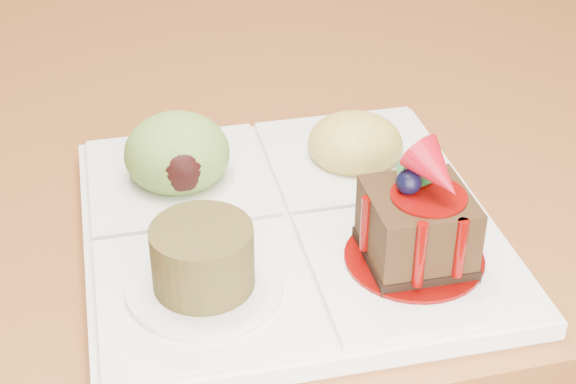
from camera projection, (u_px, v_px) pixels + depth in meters
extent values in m
plane|color=#512F17|center=(220.00, 329.00, 1.61)|extent=(6.00, 6.00, 0.00)
cylinder|color=black|center=(466.00, 214.00, 1.55)|extent=(0.04, 0.04, 0.42)
cylinder|color=black|center=(461.00, 120.00, 1.84)|extent=(0.04, 0.04, 0.42)
cube|color=silver|center=(288.00, 229.00, 0.58)|extent=(0.27, 0.27, 0.01)
cube|color=silver|center=(413.00, 263.00, 0.53)|extent=(0.13, 0.13, 0.01)
cube|color=silver|center=(205.00, 293.00, 0.51)|extent=(0.13, 0.13, 0.01)
cube|color=silver|center=(179.00, 178.00, 0.61)|extent=(0.13, 0.13, 0.01)
cube|color=silver|center=(354.00, 158.00, 0.64)|extent=(0.13, 0.13, 0.01)
cylinder|color=#5B0503|center=(414.00, 258.00, 0.53)|extent=(0.08, 0.08, 0.00)
cube|color=black|center=(414.00, 254.00, 0.53)|extent=(0.06, 0.06, 0.01)
cube|color=black|center=(417.00, 222.00, 0.52)|extent=(0.06, 0.06, 0.04)
cylinder|color=#5B0503|center=(420.00, 194.00, 0.50)|extent=(0.04, 0.04, 0.00)
sphere|color=black|center=(409.00, 182.00, 0.50)|extent=(0.02, 0.02, 0.02)
cone|color=maroon|center=(437.00, 172.00, 0.49)|extent=(0.04, 0.05, 0.04)
cube|color=#104115|center=(418.00, 175.00, 0.51)|extent=(0.01, 0.02, 0.01)
cube|color=#104115|center=(406.00, 174.00, 0.51)|extent=(0.01, 0.02, 0.01)
cylinder|color=#5B0503|center=(420.00, 255.00, 0.49)|extent=(0.01, 0.01, 0.04)
cylinder|color=#5B0503|center=(460.00, 248.00, 0.49)|extent=(0.01, 0.01, 0.04)
cylinder|color=#5B0503|center=(366.00, 224.00, 0.51)|extent=(0.01, 0.01, 0.04)
cylinder|color=silver|center=(204.00, 286.00, 0.51)|extent=(0.09, 0.09, 0.00)
cylinder|color=#492D15|center=(203.00, 257.00, 0.49)|extent=(0.06, 0.06, 0.04)
cylinder|color=#4E2110|center=(201.00, 238.00, 0.49)|extent=(0.05, 0.05, 0.00)
ellipsoid|color=olive|center=(177.00, 153.00, 0.60)|extent=(0.07, 0.07, 0.05)
ellipsoid|color=black|center=(182.00, 170.00, 0.58)|extent=(0.04, 0.03, 0.03)
ellipsoid|color=gold|center=(355.00, 144.00, 0.63)|extent=(0.07, 0.07, 0.04)
cube|color=#C2430E|center=(371.00, 134.00, 0.63)|extent=(0.02, 0.02, 0.02)
cube|color=#4A6F18|center=(348.00, 125.00, 0.64)|extent=(0.02, 0.02, 0.01)
cube|color=#C2430E|center=(333.00, 140.00, 0.63)|extent=(0.02, 0.02, 0.02)
cube|color=#4A6F18|center=(347.00, 150.00, 0.61)|extent=(0.02, 0.02, 0.02)
cube|color=#C2430E|center=(375.00, 148.00, 0.62)|extent=(0.02, 0.02, 0.01)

